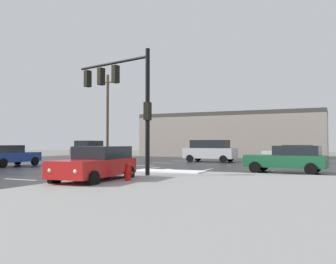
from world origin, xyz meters
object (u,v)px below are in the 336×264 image
at_px(traffic_signal_mast, 124,91).
at_px(utility_pole_far, 107,115).
at_px(fire_hydrant, 128,171).
at_px(suv_grey, 89,149).
at_px(sedan_red, 97,163).
at_px(sedan_green, 288,159).
at_px(sedan_white, 291,154).
at_px(suv_silver, 210,150).
at_px(sedan_blue, 9,155).

relative_size(traffic_signal_mast, utility_pole_far, 0.71).
distance_m(fire_hydrant, suv_grey, 26.92).
height_order(sedan_red, sedan_green, same).
bearing_deg(traffic_signal_mast, sedan_red, 114.27).
bearing_deg(traffic_signal_mast, utility_pole_far, -40.41).
bearing_deg(sedan_white, fire_hydrant, 71.74).
xyz_separation_m(sedan_red, suv_silver, (-1.15, 19.46, 0.24)).
bearing_deg(sedan_blue, fire_hydrant, -115.25).
distance_m(fire_hydrant, sedan_green, 10.31).
height_order(fire_hydrant, suv_silver, suv_silver).
bearing_deg(suv_silver, utility_pole_far, 6.73).
xyz_separation_m(traffic_signal_mast, suv_silver, (-0.50, 16.16, -3.41)).
distance_m(sedan_white, suv_grey, 22.06).
distance_m(sedan_green, sedan_blue, 19.85).
bearing_deg(sedan_green, traffic_signal_mast, 41.47).
bearing_deg(sedan_white, sedan_red, 68.26).
height_order(sedan_green, suv_silver, suv_silver).
distance_m(suv_grey, sedan_blue, 14.55).
height_order(sedan_red, utility_pole_far, utility_pole_far).
relative_size(sedan_red, suv_grey, 0.93).
distance_m(suv_grey, utility_pole_far, 5.67).
bearing_deg(suv_silver, traffic_signal_mast, 95.14).
bearing_deg(utility_pole_far, suv_silver, 3.36).
height_order(fire_hydrant, sedan_green, sedan_green).
relative_size(traffic_signal_mast, sedan_blue, 1.39).
bearing_deg(sedan_blue, suv_grey, 12.03).
bearing_deg(utility_pole_far, traffic_signal_mast, -53.53).
height_order(suv_grey, sedan_blue, suv_grey).
bearing_deg(sedan_white, sedan_blue, 30.14).
distance_m(traffic_signal_mast, sedan_blue, 13.08).
bearing_deg(sedan_blue, utility_pole_far, -3.80).
distance_m(fire_hydrant, sedan_red, 1.45).
height_order(sedan_red, sedan_blue, same).
distance_m(sedan_red, sedan_blue, 14.40).
distance_m(sedan_green, suv_silver, 13.27).
distance_m(sedan_white, sedan_green, 10.90).
distance_m(traffic_signal_mast, utility_pole_far, 19.29).
bearing_deg(utility_pole_far, sedan_white, 3.22).
bearing_deg(sedan_red, suv_silver, 179.69).
relative_size(fire_hydrant, sedan_red, 0.17).
bearing_deg(utility_pole_far, suv_grey, 151.64).
bearing_deg(sedan_red, sedan_white, 159.35).
distance_m(sedan_red, sedan_green, 11.37).
xyz_separation_m(sedan_white, utility_pole_far, (-18.17, -1.02, 3.83)).
bearing_deg(traffic_signal_mast, sedan_white, -98.94).
relative_size(suv_silver, sedan_blue, 1.08).
relative_size(suv_grey, utility_pole_far, 0.56).
xyz_separation_m(fire_hydrant, suv_silver, (-2.52, 19.13, 0.55)).
bearing_deg(traffic_signal_mast, fire_hydrant, 137.39).
relative_size(sedan_green, suv_silver, 0.94).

